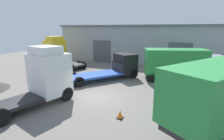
{
  "coord_description": "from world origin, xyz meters",
  "views": [
    {
      "loc": [
        5.87,
        -12.08,
        5.51
      ],
      "look_at": [
        -0.01,
        3.16,
        1.6
      ],
      "focal_mm": 28.0,
      "sensor_mm": 36.0,
      "label": 1
    }
  ],
  "objects_px": {
    "tractor_unit_white": "(43,77)",
    "flatbed_truck_black": "(115,67)",
    "box_truck_grey": "(183,63)",
    "traffic_cone": "(120,114)",
    "tractor_unit_yellow": "(57,52)"
  },
  "relations": [
    {
      "from": "tractor_unit_white",
      "to": "flatbed_truck_black",
      "type": "bearing_deg",
      "value": -2.45
    },
    {
      "from": "box_truck_grey",
      "to": "traffic_cone",
      "type": "distance_m",
      "value": 11.07
    },
    {
      "from": "tractor_unit_yellow",
      "to": "flatbed_truck_black",
      "type": "bearing_deg",
      "value": 179.92
    },
    {
      "from": "tractor_unit_white",
      "to": "traffic_cone",
      "type": "height_order",
      "value": "tractor_unit_white"
    },
    {
      "from": "flatbed_truck_black",
      "to": "box_truck_grey",
      "type": "bearing_deg",
      "value": -34.56
    },
    {
      "from": "tractor_unit_white",
      "to": "traffic_cone",
      "type": "distance_m",
      "value": 6.42
    },
    {
      "from": "tractor_unit_white",
      "to": "box_truck_grey",
      "type": "height_order",
      "value": "tractor_unit_white"
    },
    {
      "from": "flatbed_truck_black",
      "to": "tractor_unit_yellow",
      "type": "relative_size",
      "value": 1.11
    },
    {
      "from": "flatbed_truck_black",
      "to": "traffic_cone",
      "type": "relative_size",
      "value": 14.53
    },
    {
      "from": "flatbed_truck_black",
      "to": "traffic_cone",
      "type": "bearing_deg",
      "value": -117.56
    },
    {
      "from": "flatbed_truck_black",
      "to": "box_truck_grey",
      "type": "distance_m",
      "value": 7.3
    },
    {
      "from": "flatbed_truck_black",
      "to": "box_truck_grey",
      "type": "xyz_separation_m",
      "value": [
        7.02,
        1.9,
        0.64
      ]
    },
    {
      "from": "tractor_unit_white",
      "to": "tractor_unit_yellow",
      "type": "height_order",
      "value": "tractor_unit_yellow"
    },
    {
      "from": "tractor_unit_white",
      "to": "flatbed_truck_black",
      "type": "height_order",
      "value": "tractor_unit_white"
    },
    {
      "from": "tractor_unit_yellow",
      "to": "box_truck_grey",
      "type": "height_order",
      "value": "tractor_unit_yellow"
    }
  ]
}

